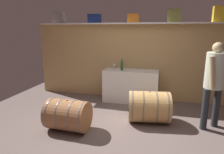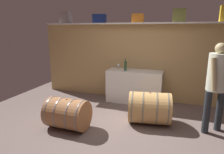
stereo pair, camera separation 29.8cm
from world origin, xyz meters
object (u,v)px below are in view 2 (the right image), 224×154
at_px(work_cabinet, 134,86).
at_px(wine_barrel_near, 150,108).
at_px(toolcase_grey, 66,18).
at_px(wine_barrel_far, 67,114).
at_px(toolcase_navy, 99,19).
at_px(wine_bottle_green, 126,65).
at_px(toolcase_orange, 138,18).
at_px(wine_glass, 118,65).
at_px(toolcase_olive, 179,16).
at_px(winemaker_pouring, 217,79).

relative_size(work_cabinet, wine_barrel_near, 1.55).
distance_m(toolcase_grey, wine_barrel_far, 3.04).
bearing_deg(toolcase_navy, wine_bottle_green, -20.61).
height_order(toolcase_navy, work_cabinet, toolcase_navy).
height_order(toolcase_orange, wine_glass, toolcase_orange).
xyz_separation_m(toolcase_olive, wine_bottle_green, (-1.23, -0.24, -1.23)).
bearing_deg(work_cabinet, wine_bottle_green, -163.96).
xyz_separation_m(toolcase_orange, wine_barrel_near, (0.57, -1.30, -1.85)).
bearing_deg(wine_glass, winemaker_pouring, -28.46).
distance_m(wine_glass, winemaker_pouring, 2.54).
bearing_deg(winemaker_pouring, toolcase_orange, -73.81).
bearing_deg(wine_glass, wine_barrel_near, -49.44).
xyz_separation_m(wine_bottle_green, wine_barrel_near, (0.81, -1.06, -0.67)).
height_order(toolcase_navy, winemaker_pouring, toolcase_navy).
xyz_separation_m(work_cabinet, wine_glass, (-0.48, 0.10, 0.52)).
xyz_separation_m(wine_bottle_green, winemaker_pouring, (1.99, -1.04, 0.04)).
distance_m(toolcase_orange, toolcase_olive, 1.00).
xyz_separation_m(toolcase_grey, work_cabinet, (2.08, -0.18, -1.80)).
bearing_deg(toolcase_grey, toolcase_olive, -1.54).
height_order(wine_barrel_far, winemaker_pouring, winemaker_pouring).
xyz_separation_m(toolcase_olive, wine_barrel_far, (-1.92, -2.04, -1.92)).
distance_m(toolcase_grey, wine_barrel_near, 3.51).
distance_m(wine_glass, wine_barrel_near, 1.73).
bearing_deg(wine_barrel_near, toolcase_orange, 104.79).
height_order(wine_glass, winemaker_pouring, winemaker_pouring).
bearing_deg(wine_barrel_far, wine_bottle_green, 71.31).
bearing_deg(toolcase_grey, winemaker_pouring, -20.06).
relative_size(toolcase_grey, toolcase_olive, 1.02).
bearing_deg(wine_glass, toolcase_navy, 172.54).
height_order(wine_bottle_green, wine_glass, wine_bottle_green).
distance_m(toolcase_grey, winemaker_pouring, 4.22).
bearing_deg(wine_barrel_far, wine_barrel_near, 28.53).
xyz_separation_m(toolcase_navy, toolcase_orange, (1.05, 0.00, -0.01)).
bearing_deg(toolcase_olive, toolcase_grey, -179.87).
bearing_deg(work_cabinet, toolcase_grey, 175.16).
distance_m(toolcase_orange, wine_barrel_near, 2.33).
relative_size(wine_glass, wine_barrel_near, 0.15).
height_order(toolcase_navy, toolcase_orange, toolcase_navy).
relative_size(toolcase_olive, wine_barrel_far, 0.38).
distance_m(work_cabinet, wine_glass, 0.72).
xyz_separation_m(wine_barrel_near, winemaker_pouring, (1.19, 0.02, 0.70)).
xyz_separation_m(toolcase_orange, winemaker_pouring, (1.75, -1.29, -1.15)).
bearing_deg(wine_barrel_far, work_cabinet, 66.00).
relative_size(wine_glass, wine_barrel_far, 0.17).
bearing_deg(work_cabinet, winemaker_pouring, -32.25).
xyz_separation_m(toolcase_navy, wine_barrel_far, (0.13, -2.04, -1.88)).
distance_m(toolcase_navy, winemaker_pouring, 3.29).
bearing_deg(toolcase_navy, wine_barrel_far, -90.38).
distance_m(toolcase_grey, wine_glass, 2.05).
bearing_deg(wine_bottle_green, winemaker_pouring, -27.67).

